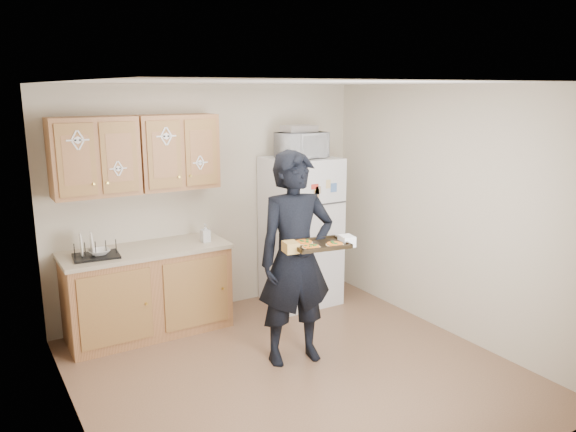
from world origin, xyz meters
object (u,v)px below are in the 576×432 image
(microwave, at_px, (302,145))
(person, at_px, (296,259))
(baking_tray, at_px, (319,245))
(dish_rack, at_px, (96,249))
(refrigerator, at_px, (301,231))

(microwave, bearing_deg, person, -128.13)
(baking_tray, height_order, dish_rack, baking_tray)
(microwave, bearing_deg, baking_tray, -120.82)
(person, distance_m, dish_rack, 1.90)
(person, height_order, baking_tray, person)
(baking_tray, bearing_deg, refrigerator, 72.25)
(person, bearing_deg, dish_rack, 149.82)
(baking_tray, distance_m, dish_rack, 2.15)
(baking_tray, xyz_separation_m, microwave, (0.74, 1.45, 0.68))
(baking_tray, bearing_deg, microwave, 72.31)
(baking_tray, bearing_deg, dish_rack, 144.54)
(person, relative_size, dish_rack, 4.65)
(dish_rack, bearing_deg, refrigerator, -0.13)
(dish_rack, bearing_deg, person, -39.60)
(refrigerator, relative_size, baking_tray, 3.66)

